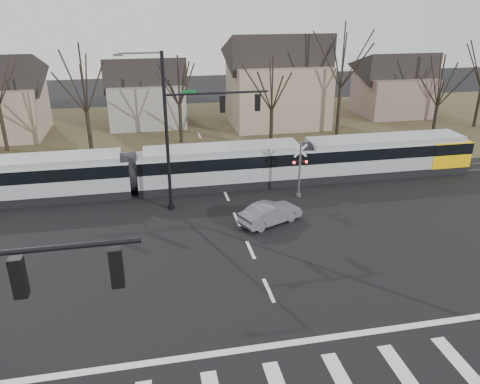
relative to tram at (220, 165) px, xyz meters
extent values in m
plane|color=black|center=(0.07, -16.00, -1.65)|extent=(140.00, 140.00, 0.00)
cube|color=#38331E|center=(0.07, 16.00, -1.65)|extent=(140.00, 28.00, 0.01)
cube|color=silver|center=(1.27, -20.00, -1.64)|extent=(0.60, 2.60, 0.01)
cube|color=silver|center=(3.67, -20.00, -1.64)|extent=(0.60, 2.60, 0.01)
cube|color=silver|center=(6.07, -20.00, -1.64)|extent=(0.60, 2.60, 0.01)
cube|color=silver|center=(0.07, -17.80, -1.64)|extent=(28.00, 0.35, 0.01)
cube|color=silver|center=(0.07, -14.00, -1.64)|extent=(0.18, 2.00, 0.01)
cube|color=silver|center=(0.07, -10.00, -1.64)|extent=(0.18, 2.00, 0.01)
cube|color=silver|center=(0.07, -6.00, -1.64)|extent=(0.18, 2.00, 0.01)
cube|color=silver|center=(0.07, -2.00, -1.64)|extent=(0.18, 2.00, 0.01)
cube|color=silver|center=(0.07, 2.00, -1.64)|extent=(0.18, 2.00, 0.01)
cube|color=silver|center=(0.07, 6.00, -1.64)|extent=(0.18, 2.00, 0.01)
cube|color=silver|center=(0.07, 10.00, -1.64)|extent=(0.18, 2.00, 0.01)
cube|color=silver|center=(0.07, 14.00, -1.64)|extent=(0.18, 2.00, 0.01)
cube|color=#59595E|center=(0.07, -0.90, -1.62)|extent=(90.00, 0.12, 0.06)
cube|color=#59595E|center=(0.07, 0.50, -1.62)|extent=(90.00, 0.12, 0.06)
cube|color=gray|center=(-13.30, 0.00, -0.14)|extent=(13.49, 2.90, 3.03)
cube|color=black|center=(-13.30, 0.00, 0.48)|extent=(13.51, 2.95, 0.88)
cube|color=gray|center=(0.18, 0.00, -0.14)|extent=(12.45, 2.90, 3.03)
cube|color=black|center=(0.18, 0.00, 0.48)|extent=(12.47, 2.95, 0.88)
cube|color=gray|center=(13.15, 0.00, -0.14)|extent=(13.49, 2.90, 3.03)
cube|color=black|center=(13.15, 0.00, 0.48)|extent=(13.51, 2.95, 0.88)
cube|color=#FFC107|center=(18.23, 0.00, -0.04)|extent=(3.32, 2.97, 2.02)
imported|color=slate|center=(2.03, -6.91, -0.97)|extent=(4.52, 5.18, 1.35)
cube|color=black|center=(-8.35, -22.00, 5.25)|extent=(0.32, 0.32, 1.05)
sphere|color=#FF0C07|center=(-8.35, -22.00, 5.58)|extent=(0.22, 0.22, 0.22)
cube|color=black|center=(-6.08, -22.00, 5.25)|extent=(0.32, 0.32, 1.05)
sphere|color=#FF0C07|center=(-6.08, -22.00, 5.58)|extent=(0.22, 0.22, 0.22)
cylinder|color=black|center=(-3.93, -3.50, 3.45)|extent=(0.22, 0.22, 10.20)
cylinder|color=black|center=(-3.93, -3.50, -1.50)|extent=(0.44, 0.44, 0.30)
cylinder|color=black|center=(-0.68, -3.50, 5.95)|extent=(6.50, 0.14, 0.14)
cube|color=#0C5926|center=(-2.43, -3.50, 6.10)|extent=(0.90, 0.03, 0.22)
cube|color=black|center=(-0.35, -3.50, 5.25)|extent=(0.32, 0.32, 1.05)
sphere|color=#FF0C07|center=(-0.35, -3.50, 5.58)|extent=(0.22, 0.22, 0.22)
cube|color=black|center=(1.92, -3.50, 5.25)|extent=(0.32, 0.32, 1.05)
sphere|color=#FF0C07|center=(1.92, -3.50, 5.58)|extent=(0.22, 0.22, 0.22)
cube|color=#59595B|center=(-6.43, -3.50, 8.37)|extent=(0.55, 0.22, 0.14)
cylinder|color=#59595B|center=(5.07, -3.20, 0.35)|extent=(0.14, 0.14, 4.00)
cylinder|color=#59595B|center=(5.07, -3.20, -1.55)|extent=(0.36, 0.36, 0.20)
cube|color=silver|center=(5.07, -3.20, 1.75)|extent=(0.95, 0.04, 0.95)
cube|color=silver|center=(5.07, -3.20, 1.75)|extent=(0.95, 0.04, 0.95)
cube|color=black|center=(5.07, -3.20, 0.95)|extent=(1.00, 0.10, 0.12)
sphere|color=#FF0C07|center=(4.62, -3.28, 0.95)|extent=(0.18, 0.18, 0.18)
sphere|color=#FF0C07|center=(5.52, -3.28, 0.95)|extent=(0.18, 0.18, 0.18)
cube|color=gray|center=(-4.93, 20.00, 0.60)|extent=(8.00, 7.00, 4.50)
cube|color=gray|center=(9.07, 17.00, 1.60)|extent=(10.00, 8.00, 6.50)
cube|color=#6E5651|center=(24.07, 19.00, 0.60)|extent=(8.00, 7.00, 4.50)
camera|label=1|loc=(-5.05, -32.37, 11.42)|focal=35.00mm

